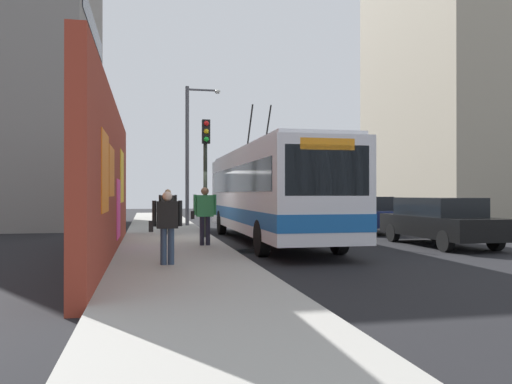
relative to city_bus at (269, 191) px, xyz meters
The scene contains 16 objects.
ground_plane 2.75m from the city_bus, 60.51° to the left, with size 80.00×80.00×0.00m, color black.
sidewalk_slab 3.95m from the city_bus, 73.33° to the left, with size 48.00×3.20×0.15m, color #9E9B93.
graffiti_wall 6.13m from the city_bus, 122.82° to the left, with size 13.32×0.32×4.11m.
building_far_left 17.18m from the city_bus, 42.78° to the left, with size 11.74×7.87×15.11m.
building_far_right 21.96m from the city_bus, 48.59° to the right, with size 12.61×6.21×20.48m.
city_bus is the anchor object (origin of this frame).
parked_car_black 5.78m from the city_bus, 113.99° to the right, with size 4.93×1.89×1.58m.
parked_car_navy 6.43m from the city_bus, 54.86° to the right, with size 4.67×1.77×1.58m.
parked_car_dark_gray 10.48m from the city_bus, 29.88° to the right, with size 4.74×1.79×1.58m.
parked_car_silver 15.69m from the city_bus, 19.39° to the right, with size 4.20×1.93×1.58m.
pedestrian_at_curb 3.25m from the city_bus, 128.83° to the left, with size 0.24×0.77×1.75m.
pedestrian_midblock 4.23m from the city_bus, 54.76° to the left, with size 0.23×0.76×1.73m.
pedestrian_near_wall 7.12m from the city_bus, 147.94° to the left, with size 0.22×0.73×1.61m.
traffic_light 2.53m from the city_bus, 72.93° to the left, with size 0.49×0.28×4.20m.
street_lamp 8.40m from the city_bus, 14.78° to the left, with size 0.44×1.73×6.86m.
curbside_puddle 3.38m from the city_bus, 155.18° to the left, with size 1.24×1.24×0.00m, color black.
Camera 1 is at (-18.35, 2.38, 1.71)m, focal length 35.66 mm.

